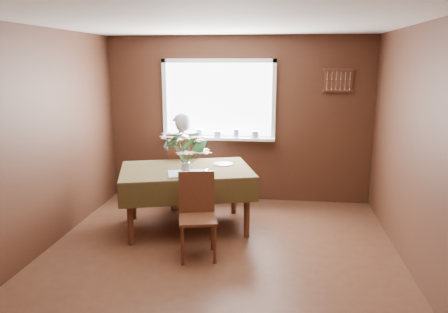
# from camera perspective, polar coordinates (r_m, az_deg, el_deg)

# --- Properties ---
(floor) EXTENTS (4.50, 4.50, 0.00)m
(floor) POSITION_cam_1_polar(r_m,az_deg,el_deg) (4.86, -0.86, -13.61)
(floor) COLOR #462618
(floor) RESTS_ON ground
(ceiling) EXTENTS (4.50, 4.50, 0.00)m
(ceiling) POSITION_cam_1_polar(r_m,az_deg,el_deg) (4.38, -0.97, 17.25)
(ceiling) COLOR white
(ceiling) RESTS_ON wall_back
(wall_back) EXTENTS (4.00, 0.00, 4.00)m
(wall_back) POSITION_cam_1_polar(r_m,az_deg,el_deg) (6.66, 1.89, 4.82)
(wall_back) COLOR #58311F
(wall_back) RESTS_ON floor
(wall_front) EXTENTS (4.00, 0.00, 4.00)m
(wall_front) POSITION_cam_1_polar(r_m,az_deg,el_deg) (2.33, -9.00, -9.95)
(wall_front) COLOR #58311F
(wall_front) RESTS_ON floor
(wall_left) EXTENTS (0.00, 4.50, 4.50)m
(wall_left) POSITION_cam_1_polar(r_m,az_deg,el_deg) (5.13, -23.61, 1.49)
(wall_left) COLOR #58311F
(wall_left) RESTS_ON floor
(wall_right) EXTENTS (0.00, 4.50, 4.50)m
(wall_right) POSITION_cam_1_polar(r_m,az_deg,el_deg) (4.61, 24.49, 0.28)
(wall_right) COLOR #58311F
(wall_right) RESTS_ON floor
(window_assembly) EXTENTS (1.72, 0.20, 1.22)m
(window_assembly) POSITION_cam_1_polar(r_m,az_deg,el_deg) (6.62, -0.69, 5.69)
(window_assembly) COLOR white
(window_assembly) RESTS_ON wall_back
(spoon_rack) EXTENTS (0.44, 0.05, 0.33)m
(spoon_rack) POSITION_cam_1_polar(r_m,az_deg,el_deg) (6.59, 14.73, 9.58)
(spoon_rack) COLOR #532C1B
(spoon_rack) RESTS_ON wall_back
(dining_table) EXTENTS (1.88, 1.54, 0.80)m
(dining_table) POSITION_cam_1_polar(r_m,az_deg,el_deg) (5.57, -4.95, -2.54)
(dining_table) COLOR #532C1B
(dining_table) RESTS_ON floor
(chair_far) EXTENTS (0.50, 0.50, 1.05)m
(chair_far) POSITION_cam_1_polar(r_m,az_deg,el_deg) (6.36, -5.04, -1.86)
(chair_far) COLOR #532C1B
(chair_far) RESTS_ON floor
(chair_near) EXTENTS (0.48, 0.48, 0.94)m
(chair_near) POSITION_cam_1_polar(r_m,az_deg,el_deg) (4.86, -3.52, -7.09)
(chair_near) COLOR #532C1B
(chair_near) RESTS_ON floor
(seated_woman) EXTENTS (0.60, 0.48, 1.42)m
(seated_woman) POSITION_cam_1_polar(r_m,az_deg,el_deg) (6.30, -5.50, -0.68)
(seated_woman) COLOR white
(seated_woman) RESTS_ON floor
(flower_bouquet) EXTENTS (0.55, 0.55, 0.48)m
(flower_bouquet) POSITION_cam_1_polar(r_m,az_deg,el_deg) (5.22, -5.07, 1.02)
(flower_bouquet) COLOR white
(flower_bouquet) RESTS_ON dining_table
(side_plate) EXTENTS (0.33, 0.33, 0.01)m
(side_plate) POSITION_cam_1_polar(r_m,az_deg,el_deg) (5.75, -0.10, -0.97)
(side_plate) COLOR white
(side_plate) RESTS_ON dining_table
(table_knife) EXTENTS (0.02, 0.20, 0.00)m
(table_knife) POSITION_cam_1_polar(r_m,az_deg,el_deg) (5.38, -2.41, -1.89)
(table_knife) COLOR silver
(table_knife) RESTS_ON dining_table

